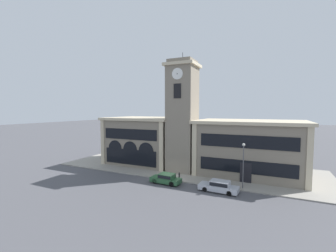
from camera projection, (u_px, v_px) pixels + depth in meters
ground_plane at (168, 180)px, 31.89m from camera, size 300.00×300.00×0.00m
sidewalk_kerb at (187, 168)px, 38.70m from camera, size 43.55×15.10×0.15m
clock_tower at (182, 116)px, 36.12m from camera, size 4.93×4.93×19.06m
town_hall_left_wing at (145, 140)px, 42.64m from camera, size 13.32×10.51×8.61m
town_hall_right_wing at (250, 147)px, 34.68m from camera, size 16.06×10.51×8.40m
parked_car_near at (166, 178)px, 30.46m from camera, size 4.21×1.89×1.38m
parked_car_mid at (219, 186)px, 27.42m from camera, size 4.82×1.93×1.39m
street_lamp at (243, 159)px, 27.97m from camera, size 0.36×0.36×5.73m
bollard at (179, 176)px, 31.67m from camera, size 0.18×0.18×1.06m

